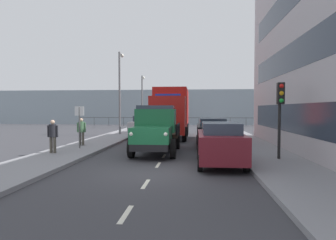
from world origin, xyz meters
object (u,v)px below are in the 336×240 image
object	(u,v)px
car_maroon_kerbside_near	(220,143)
lamp_post_promenade	(120,86)
truck_vintage_green	(156,130)
lamp_post_far	(142,96)
car_silver_oppositeside_0	(145,126)
car_black_kerbside_1	(212,132)
traffic_light_near	(280,104)
pedestrian_by_lamp	(81,129)
lorry_cargo_red	(171,111)
street_sign	(79,120)
pedestrian_near_railing	(53,134)

from	to	relation	value
car_maroon_kerbside_near	lamp_post_promenade	bearing A→B (deg)	-59.75
truck_vintage_green	lamp_post_far	distance (m)	20.27
truck_vintage_green	lamp_post_far	bearing A→B (deg)	-77.84
car_maroon_kerbside_near	car_silver_oppositeside_0	world-z (taller)	same
car_maroon_kerbside_near	car_silver_oppositeside_0	size ratio (longest dim) A/B	0.91
car_black_kerbside_1	traffic_light_near	distance (m)	5.57
pedestrian_by_lamp	lamp_post_far	distance (m)	18.01
lorry_cargo_red	street_sign	distance (m)	8.99
lorry_cargo_red	car_silver_oppositeside_0	size ratio (longest dim) A/B	1.86
traffic_light_near	lamp_post_far	xyz separation A→B (m)	(9.73, -21.56, 1.29)
lamp_post_far	street_sign	world-z (taller)	lamp_post_far
pedestrian_by_lamp	lamp_post_promenade	xyz separation A→B (m)	(-0.23, -7.95, 3.15)
lamp_post_promenade	lamp_post_far	xyz separation A→B (m)	(-0.13, -9.85, -0.46)
car_silver_oppositeside_0	car_black_kerbside_1	bearing A→B (deg)	132.13
car_silver_oppositeside_0	lamp_post_far	world-z (taller)	lamp_post_far
car_maroon_kerbside_near	lamp_post_far	distance (m)	23.69
car_silver_oppositeside_0	pedestrian_by_lamp	world-z (taller)	pedestrian_by_lamp
car_maroon_kerbside_near	traffic_light_near	xyz separation A→B (m)	(-2.54, -0.83, 1.58)
car_maroon_kerbside_near	street_sign	size ratio (longest dim) A/B	1.79
truck_vintage_green	car_silver_oppositeside_0	xyz separation A→B (m)	(2.00, -8.26, -0.28)
pedestrian_by_lamp	lamp_post_promenade	bearing A→B (deg)	-91.68
lorry_cargo_red	car_black_kerbside_1	bearing A→B (deg)	116.60
car_silver_oppositeside_0	traffic_light_near	world-z (taller)	traffic_light_near
car_maroon_kerbside_near	car_silver_oppositeside_0	bearing A→B (deg)	-65.78
car_silver_oppositeside_0	traffic_light_near	bearing A→B (deg)	126.37
pedestrian_by_lamp	truck_vintage_green	bearing A→B (deg)	158.06
lorry_cargo_red	traffic_light_near	bearing A→B (deg)	117.42
truck_vintage_green	pedestrian_by_lamp	world-z (taller)	truck_vintage_green
pedestrian_near_railing	street_sign	distance (m)	1.95
car_black_kerbside_1	pedestrian_near_railing	world-z (taller)	pedestrian_near_railing
car_black_kerbside_1	pedestrian_near_railing	size ratio (longest dim) A/B	2.70
car_maroon_kerbside_near	car_black_kerbside_1	distance (m)	5.53
lorry_cargo_red	car_black_kerbside_1	distance (m)	6.51
pedestrian_by_lamp	lamp_post_promenade	world-z (taller)	lamp_post_promenade
traffic_light_near	lamp_post_promenade	size ratio (longest dim) A/B	0.46
lamp_post_promenade	street_sign	bearing A→B (deg)	90.99
car_black_kerbside_1	pedestrian_by_lamp	bearing A→B (deg)	7.08
truck_vintage_green	pedestrian_near_railing	bearing A→B (deg)	13.15
pedestrian_by_lamp	lamp_post_far	xyz separation A→B (m)	(-0.36, -17.80, 2.70)
car_silver_oppositeside_0	lamp_post_far	bearing A→B (deg)	-78.88
lamp_post_promenade	pedestrian_near_railing	bearing A→B (deg)	87.59
lorry_cargo_red	car_maroon_kerbside_near	world-z (taller)	lorry_cargo_red
car_silver_oppositeside_0	lamp_post_promenade	bearing A→B (deg)	-33.09
pedestrian_near_railing	pedestrian_by_lamp	size ratio (longest dim) A/B	1.00
street_sign	pedestrian_by_lamp	bearing A→B (deg)	-72.35
truck_vintage_green	car_black_kerbside_1	xyz separation A→B (m)	(-2.95, -2.79, -0.28)
traffic_light_near	car_silver_oppositeside_0	bearing A→B (deg)	-53.63
truck_vintage_green	traffic_light_near	xyz separation A→B (m)	(-5.49, 1.91, 1.29)
lamp_post_promenade	traffic_light_near	bearing A→B (deg)	130.08
lamp_post_promenade	car_maroon_kerbside_near	bearing A→B (deg)	120.25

